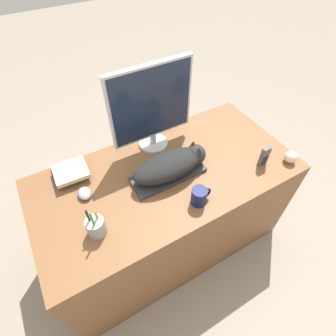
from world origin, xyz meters
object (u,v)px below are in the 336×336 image
(coffee_mug, at_px, (199,196))
(computer_mouse, at_px, (85,193))
(baseball, at_px, (291,157))
(keyboard, at_px, (169,174))
(book_stack, at_px, (71,172))
(phone, at_px, (264,157))
(cat, at_px, (173,164))
(monitor, at_px, (151,106))
(pen_cup, at_px, (96,226))

(coffee_mug, bearing_deg, computer_mouse, 146.34)
(baseball, bearing_deg, keyboard, 159.03)
(baseball, relative_size, book_stack, 0.38)
(keyboard, xyz_separation_m, baseball, (0.65, -0.25, 0.02))
(baseball, xyz_separation_m, phone, (-0.15, 0.06, 0.03))
(coffee_mug, distance_m, baseball, 0.60)
(cat, height_order, book_stack, cat)
(computer_mouse, height_order, phone, phone)
(computer_mouse, xyz_separation_m, baseball, (1.08, -0.35, 0.02))
(keyboard, distance_m, baseball, 0.69)
(coffee_mug, xyz_separation_m, phone, (0.45, 0.03, 0.01))
(keyboard, height_order, monitor, monitor)
(coffee_mug, relative_size, phone, 0.87)
(monitor, bearing_deg, book_stack, -179.94)
(pen_cup, xyz_separation_m, baseball, (1.10, -0.12, -0.01))
(cat, height_order, baseball, cat)
(cat, relative_size, baseball, 6.05)
(cat, distance_m, phone, 0.51)
(keyboard, relative_size, pen_cup, 2.13)
(keyboard, height_order, coffee_mug, coffee_mug)
(keyboard, bearing_deg, phone, -20.69)
(keyboard, relative_size, baseball, 5.80)
(cat, relative_size, monitor, 0.83)
(monitor, xyz_separation_m, pen_cup, (-0.49, -0.39, -0.23))
(pen_cup, distance_m, baseball, 1.10)
(pen_cup, distance_m, book_stack, 0.39)
(phone, xyz_separation_m, book_stack, (-0.95, 0.45, -0.03))
(monitor, relative_size, book_stack, 2.74)
(keyboard, bearing_deg, book_stack, 150.29)
(phone, bearing_deg, keyboard, 159.31)
(keyboard, xyz_separation_m, coffee_mug, (0.05, -0.22, 0.04))
(cat, bearing_deg, phone, -21.74)
(monitor, distance_m, computer_mouse, 0.57)
(keyboard, relative_size, phone, 3.22)
(cat, xyz_separation_m, baseball, (0.62, -0.25, -0.05))
(monitor, relative_size, pen_cup, 2.68)
(cat, bearing_deg, keyboard, -180.00)
(baseball, bearing_deg, pen_cup, 173.79)
(computer_mouse, relative_size, book_stack, 0.46)
(monitor, bearing_deg, baseball, -40.14)
(baseball, bearing_deg, phone, 158.12)
(cat, bearing_deg, book_stack, 151.66)
(coffee_mug, xyz_separation_m, book_stack, (-0.50, 0.48, -0.02))
(phone, bearing_deg, monitor, 135.27)
(computer_mouse, distance_m, coffee_mug, 0.58)
(keyboard, relative_size, monitor, 0.79)
(monitor, distance_m, coffee_mug, 0.53)
(pen_cup, bearing_deg, keyboard, 16.13)
(pen_cup, bearing_deg, phone, -3.55)
(pen_cup, bearing_deg, book_stack, 91.10)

